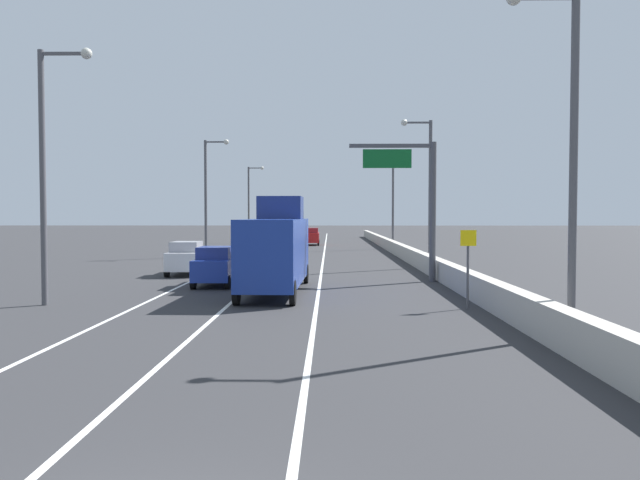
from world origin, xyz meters
TOP-DOWN VIEW (x-y plane):
  - ground_plane at (0.00, 64.00)m, footprint 320.00×320.00m
  - lane_stripe_left at (-5.50, 55.00)m, footprint 0.16×130.00m
  - lane_stripe_center at (-2.00, 55.00)m, footprint 0.16×130.00m
  - lane_stripe_right at (1.50, 55.00)m, footprint 0.16×130.00m
  - jersey_barrier_right at (8.17, 40.00)m, footprint 0.60×120.00m
  - overhead_sign_gantry at (6.83, 27.41)m, footprint 4.68×0.36m
  - speed_advisory_sign at (7.27, 17.44)m, footprint 0.60×0.11m
  - lamp_post_right_near at (8.90, 12.18)m, footprint 2.14×0.44m
  - lamp_post_right_second at (8.62, 36.41)m, footprint 2.14×0.44m
  - lamp_post_right_third at (8.54, 60.64)m, footprint 2.14×0.44m
  - lamp_post_left_near at (-9.02, 18.18)m, footprint 2.14×0.44m
  - lamp_post_left_mid at (-8.38, 47.26)m, footprint 2.14×0.44m
  - lamp_post_left_far at (-8.45, 76.34)m, footprint 2.14×0.44m
  - car_red_0 at (-0.20, 69.35)m, footprint 1.98×4.72m
  - car_white_1 at (-6.54, 31.09)m, footprint 1.97×4.44m
  - car_blue_2 at (-3.73, 25.33)m, footprint 1.89×4.50m
  - car_black_3 at (-3.48, 50.75)m, footprint 1.84×4.40m
  - car_silver_4 at (-3.56, 35.04)m, footprint 1.94×4.03m
  - car_yellow_5 at (-6.56, 72.70)m, footprint 1.98×4.55m
  - box_truck at (-0.45, 22.47)m, footprint 2.70×9.62m

SIDE VIEW (x-z plane):
  - ground_plane at x=0.00m, z-range 0.00..0.00m
  - lane_stripe_left at x=-5.50m, z-range 0.00..0.00m
  - lane_stripe_center at x=-2.00m, z-range 0.00..0.00m
  - lane_stripe_right at x=1.50m, z-range 0.00..0.00m
  - jersey_barrier_right at x=8.17m, z-range 0.00..1.10m
  - car_black_3 at x=-3.48m, z-range 0.00..1.86m
  - car_yellow_5 at x=-6.56m, z-range 0.00..1.87m
  - car_silver_4 at x=-3.56m, z-range 0.00..1.95m
  - car_blue_2 at x=-3.73m, z-range 0.00..1.98m
  - car_white_1 at x=-6.54m, z-range 0.00..2.00m
  - car_red_0 at x=-0.20m, z-range 0.00..2.09m
  - speed_advisory_sign at x=7.27m, z-range 0.26..3.26m
  - box_truck at x=-0.45m, z-range -0.18..4.31m
  - overhead_sign_gantry at x=6.83m, z-range 0.98..8.48m
  - lamp_post_right_near at x=8.90m, z-range 0.75..10.84m
  - lamp_post_right_second at x=8.62m, z-range 0.75..10.84m
  - lamp_post_right_third at x=8.54m, z-range 0.75..10.84m
  - lamp_post_left_near at x=-9.02m, z-range 0.75..10.84m
  - lamp_post_left_mid at x=-8.38m, z-range 0.75..10.84m
  - lamp_post_left_far at x=-8.45m, z-range 0.75..10.84m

